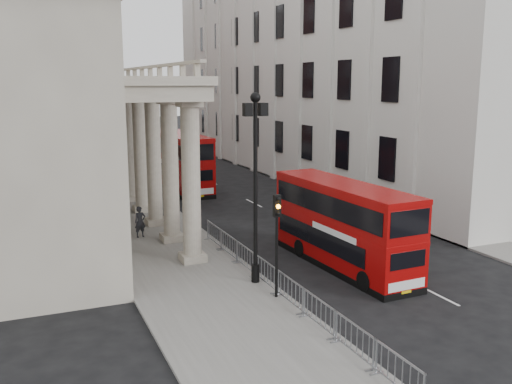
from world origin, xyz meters
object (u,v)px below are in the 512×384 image
lamp_post_mid (165,141)px  bus_near (343,223)px  bus_far (179,160)px  pedestrian_c (162,209)px  lamp_post_north (123,125)px  pedestrian_b (119,205)px  lamp_post_south (255,175)px  traffic_light (277,227)px  monument_column (103,42)px  pedestrian_a (140,222)px

lamp_post_mid → bus_near: lamp_post_mid is taller
bus_far → pedestrian_c: bus_far is taller
lamp_post_north → pedestrian_c: (-1.12, -19.31, -4.01)m
pedestrian_c → pedestrian_b: bearing=136.2°
bus_near → lamp_post_north: bearing=96.1°
lamp_post_north → bus_near: lamp_post_north is taller
lamp_post_south → bus_far: bearing=82.6°
lamp_post_north → pedestrian_c: lamp_post_north is taller
pedestrian_b → pedestrian_c: bearing=124.6°
lamp_post_mid → traffic_light: 18.11m
pedestrian_b → pedestrian_c: pedestrian_c is taller
lamp_post_mid → traffic_light: size_ratio=1.93×
lamp_post_mid → bus_far: size_ratio=0.77×
pedestrian_c → bus_far: bearing=71.6°
lamp_post_south → lamp_post_mid: size_ratio=1.00×
bus_near → pedestrian_c: size_ratio=6.19×
pedestrian_b → pedestrian_c: size_ratio=1.00×
traffic_light → pedestrian_b: traffic_light is taller
monument_column → pedestrian_c: bearing=-95.9°
traffic_light → pedestrian_a: bearing=106.0°
lamp_post_mid → lamp_post_north: size_ratio=1.00×
traffic_light → monument_column: bearing=85.9°
lamp_post_north → bus_far: 9.04m
bus_far → lamp_post_mid: bearing=-112.8°
monument_column → lamp_post_north: size_ratio=6.51×
monument_column → lamp_post_mid: size_ratio=6.51×
lamp_post_mid → bus_far: bearing=68.5°
pedestrian_b → pedestrian_c: 3.36m
bus_near → lamp_post_south: bearing=-174.3°
lamp_post_mid → lamp_post_north: bearing=90.0°
traffic_light → pedestrian_c: size_ratio=2.77×
pedestrian_b → lamp_post_north: bearing=-110.9°
bus_near → bus_far: bus_far is taller
traffic_light → pedestrian_a: size_ratio=2.40×
monument_column → pedestrian_a: 80.59m
monument_column → bus_near: 88.38m
monument_column → traffic_light: monument_column is taller
bus_near → pedestrian_b: (-8.34, 14.38, -1.25)m
lamp_post_mid → traffic_light: bearing=-89.7°
lamp_post_south → lamp_post_mid: same height
lamp_post_mid → pedestrian_c: 5.32m
traffic_light → pedestrian_a: (-3.29, 11.43, -2.09)m
lamp_post_south → bus_near: size_ratio=0.86×
monument_column → traffic_light: size_ratio=12.60×
lamp_post_mid → pedestrian_b: bearing=-165.6°
bus_far → pedestrian_c: size_ratio=6.99×
lamp_post_south → pedestrian_c: (-1.12, 12.69, -4.01)m
traffic_light → bus_far: bearing=83.4°
bus_far → pedestrian_a: (-6.28, -14.46, -1.42)m
monument_column → lamp_post_south: monument_column is taller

